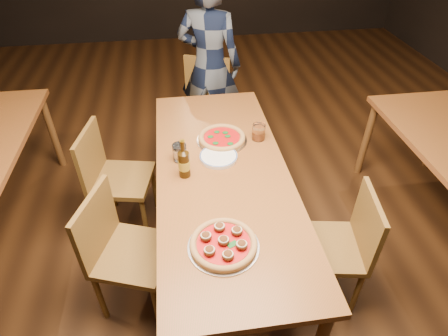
{
  "coord_description": "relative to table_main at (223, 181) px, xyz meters",
  "views": [
    {
      "loc": [
        -0.24,
        -1.74,
        2.19
      ],
      "look_at": [
        0.0,
        -0.05,
        0.82
      ],
      "focal_mm": 30.0,
      "sensor_mm": 36.0,
      "label": 1
    }
  ],
  "objects": [
    {
      "name": "water_glass",
      "position": [
        -0.25,
        0.16,
        0.13
      ],
      "size": [
        0.09,
        0.09,
        0.11
      ],
      "primitive_type": "cylinder",
      "color": "white",
      "rests_on": "table_main"
    },
    {
      "name": "table_main",
      "position": [
        0.0,
        0.0,
        0.0
      ],
      "size": [
        0.8,
        2.0,
        0.75
      ],
      "color": "brown",
      "rests_on": "ground"
    },
    {
      "name": "chair_main_e",
      "position": [
        0.58,
        -0.39,
        -0.25
      ],
      "size": [
        0.46,
        0.46,
        0.85
      ],
      "primitive_type": null,
      "rotation": [
        0.0,
        0.0,
        -1.74
      ],
      "color": "brown",
      "rests_on": "ground"
    },
    {
      "name": "chair_end",
      "position": [
        -0.0,
        1.3,
        -0.22
      ],
      "size": [
        0.54,
        0.54,
        0.91
      ],
      "primitive_type": null,
      "rotation": [
        0.0,
        0.0,
        -0.33
      ],
      "color": "brown",
      "rests_on": "ground"
    },
    {
      "name": "chair_main_sw",
      "position": [
        -0.68,
        0.4,
        -0.24
      ],
      "size": [
        0.48,
        0.48,
        0.88
      ],
      "primitive_type": null,
      "rotation": [
        0.0,
        0.0,
        1.37
      ],
      "color": "brown",
      "rests_on": "ground"
    },
    {
      "name": "amber_glass",
      "position": [
        0.29,
        0.32,
        0.13
      ],
      "size": [
        0.09,
        0.09,
        0.11
      ],
      "primitive_type": "cylinder",
      "color": "#964110",
      "rests_on": "table_main"
    },
    {
      "name": "beer_bottle",
      "position": [
        -0.23,
        -0.0,
        0.16
      ],
      "size": [
        0.07,
        0.07,
        0.25
      ],
      "rotation": [
        0.0,
        0.0,
        0.05
      ],
      "color": "black",
      "rests_on": "table_main"
    },
    {
      "name": "pizza_margherita",
      "position": [
        0.04,
        0.33,
        0.09
      ],
      "size": [
        0.34,
        0.34,
        0.04
      ],
      "rotation": [
        0.0,
        0.0,
        -0.09
      ],
      "color": "#B7B7BF",
      "rests_on": "table_main"
    },
    {
      "name": "chair_main_nw",
      "position": [
        -0.57,
        -0.29,
        -0.24
      ],
      "size": [
        0.52,
        0.52,
        0.88
      ],
      "primitive_type": null,
      "rotation": [
        0.0,
        0.0,
        1.23
      ],
      "color": "brown",
      "rests_on": "ground"
    },
    {
      "name": "diner",
      "position": [
        0.08,
        1.49,
        0.12
      ],
      "size": [
        0.69,
        0.57,
        1.6
      ],
      "primitive_type": "imported",
      "rotation": [
        0.0,
        0.0,
        2.76
      ],
      "color": "black",
      "rests_on": "ground"
    },
    {
      "name": "pizza_meatball",
      "position": [
        -0.08,
        -0.57,
        0.1
      ],
      "size": [
        0.35,
        0.35,
        0.06
      ],
      "rotation": [
        0.0,
        0.0,
        0.35
      ],
      "color": "#B7B7BF",
      "rests_on": "table_main"
    },
    {
      "name": "ground",
      "position": [
        0.0,
        0.0,
        -0.68
      ],
      "size": [
        9.0,
        9.0,
        0.0
      ],
      "primitive_type": "plane",
      "color": "black"
    },
    {
      "name": "plate_stack",
      "position": [
        -0.01,
        0.14,
        0.08
      ],
      "size": [
        0.24,
        0.24,
        0.02
      ],
      "primitive_type": "cylinder",
      "color": "white",
      "rests_on": "table_main"
    }
  ]
}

